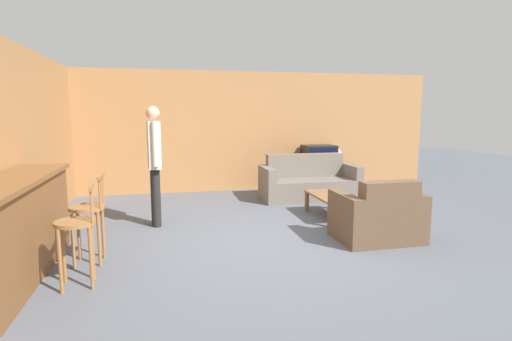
{
  "coord_description": "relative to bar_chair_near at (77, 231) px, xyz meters",
  "views": [
    {
      "loc": [
        -1.41,
        -4.96,
        1.71
      ],
      "look_at": [
        -0.08,
        0.83,
        0.85
      ],
      "focal_mm": 28.0,
      "sensor_mm": 36.0,
      "label": 1
    }
  ],
  "objects": [
    {
      "name": "ground_plane",
      "position": [
        2.27,
        0.88,
        -0.57
      ],
      "size": [
        24.0,
        24.0,
        0.0
      ],
      "primitive_type": "plane",
      "color": "#565B66"
    },
    {
      "name": "wall_back",
      "position": [
        2.27,
        4.6,
        0.73
      ],
      "size": [
        9.4,
        0.08,
        2.6
      ],
      "color": "#B27A47",
      "rests_on": "ground_plane"
    },
    {
      "name": "wall_left",
      "position": [
        -0.98,
        2.24,
        0.73
      ],
      "size": [
        0.08,
        8.72,
        2.6
      ],
      "color": "#B27A47",
      "rests_on": "ground_plane"
    },
    {
      "name": "bar_counter",
      "position": [
        -0.64,
        0.32,
        -0.03
      ],
      "size": [
        0.55,
        2.43,
        1.05
      ],
      "color": "brown",
      "rests_on": "ground_plane"
    },
    {
      "name": "bar_chair_near",
      "position": [
        0.0,
        0.0,
        0.0
      ],
      "size": [
        0.43,
        0.43,
        1.02
      ],
      "color": "#996638",
      "rests_on": "ground_plane"
    },
    {
      "name": "bar_chair_mid",
      "position": [
        0.0,
        0.63,
        0.0
      ],
      "size": [
        0.4,
        0.4,
        1.02
      ],
      "color": "#996638",
      "rests_on": "ground_plane"
    },
    {
      "name": "couch_far",
      "position": [
        3.67,
        3.38,
        -0.26
      ],
      "size": [
        1.92,
        0.84,
        0.88
      ],
      "color": "#70665B",
      "rests_on": "ground_plane"
    },
    {
      "name": "armchair_near",
      "position": [
        3.63,
        0.63,
        -0.26
      ],
      "size": [
        1.09,
        0.8,
        0.85
      ],
      "color": "brown",
      "rests_on": "ground_plane"
    },
    {
      "name": "coffee_table",
      "position": [
        3.54,
        1.87,
        -0.24
      ],
      "size": [
        0.63,
        1.09,
        0.38
      ],
      "color": "brown",
      "rests_on": "ground_plane"
    },
    {
      "name": "tv_unit",
      "position": [
        4.23,
        4.26,
        -0.31
      ],
      "size": [
        1.17,
        0.54,
        0.51
      ],
      "color": "black",
      "rests_on": "ground_plane"
    },
    {
      "name": "tv",
      "position": [
        4.23,
        4.25,
        0.18
      ],
      "size": [
        0.72,
        0.5,
        0.49
      ],
      "color": "black",
      "rests_on": "tv_unit"
    },
    {
      "name": "table_lamp",
      "position": [
        4.65,
        4.26,
        0.3
      ],
      "size": [
        0.29,
        0.29,
        0.48
      ],
      "color": "brown",
      "rests_on": "tv_unit"
    },
    {
      "name": "person_by_window",
      "position": [
        0.71,
        2.06,
        0.47
      ],
      "size": [
        0.22,
        0.56,
        1.81
      ],
      "color": "black",
      "rests_on": "ground_plane"
    }
  ]
}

